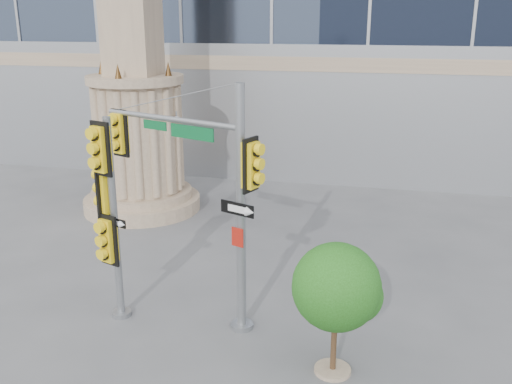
# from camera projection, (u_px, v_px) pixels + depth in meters

# --- Properties ---
(ground) EXTENTS (120.00, 120.00, 0.00)m
(ground) POSITION_uv_depth(u_px,v_px,m) (229.00, 360.00, 12.35)
(ground) COLOR #545456
(ground) RESTS_ON ground
(monument) EXTENTS (4.40, 4.40, 16.60)m
(monument) POSITION_uv_depth(u_px,v_px,m) (134.00, 63.00, 20.39)
(monument) COLOR gray
(monument) RESTS_ON ground
(main_signal_pole) EXTENTS (4.28, 2.00, 5.80)m
(main_signal_pole) POSITION_uv_depth(u_px,v_px,m) (204.00, 176.00, 13.14)
(main_signal_pole) COLOR slate
(main_signal_pole) RESTS_ON ground
(secondary_signal_pole) EXTENTS (0.85, 0.81, 4.98)m
(secondary_signal_pole) POSITION_uv_depth(u_px,v_px,m) (108.00, 205.00, 13.26)
(secondary_signal_pole) COLOR slate
(secondary_signal_pole) RESTS_ON ground
(street_tree) EXTENTS (1.84, 1.80, 2.86)m
(street_tree) POSITION_uv_depth(u_px,v_px,m) (338.00, 290.00, 11.39)
(street_tree) COLOR gray
(street_tree) RESTS_ON ground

